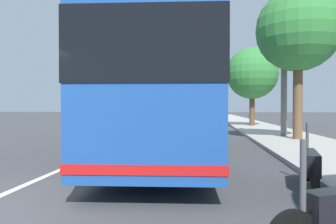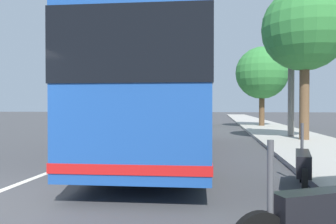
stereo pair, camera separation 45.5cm
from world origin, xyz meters
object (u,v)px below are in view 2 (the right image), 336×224
at_px(coach_bus, 167,93).
at_px(car_side_street, 180,113).
at_px(motorcycle_by_tree, 303,167).
at_px(roadside_tree_far_block, 262,73).
at_px(motorcycle_far_end, 325,217).
at_px(roadside_tree_mid_block, 305,29).
at_px(car_oncoming, 196,117).
at_px(utility_pole, 291,70).

height_order(coach_bus, car_side_street, coach_bus).
relative_size(motorcycle_by_tree, car_side_street, 0.55).
bearing_deg(motorcycle_by_tree, roadside_tree_far_block, 6.91).
xyz_separation_m(motorcycle_far_end, motorcycle_by_tree, (2.90, -0.50, -0.01)).
relative_size(roadside_tree_mid_block, roadside_tree_far_block, 1.10).
xyz_separation_m(coach_bus, car_oncoming, (18.51, 0.27, -1.36)).
xyz_separation_m(motorcycle_far_end, utility_pole, (13.30, -2.47, 2.90)).
height_order(roadside_tree_far_block, utility_pole, utility_pole).
bearing_deg(roadside_tree_mid_block, motorcycle_by_tree, 165.98).
bearing_deg(motorcycle_by_tree, coach_bus, 48.38).
xyz_separation_m(roadside_tree_mid_block, utility_pole, (1.53, 0.24, -1.64)).
relative_size(coach_bus, roadside_tree_mid_block, 1.74).
distance_m(motorcycle_by_tree, car_side_street, 43.92).
bearing_deg(coach_bus, motorcycle_by_tree, -146.92).
distance_m(motorcycle_far_end, roadside_tree_mid_block, 12.90).
height_order(coach_bus, car_oncoming, coach_bus).
xyz_separation_m(coach_bus, motorcycle_far_end, (-7.30, -2.73, -1.58)).
bearing_deg(car_side_street, car_oncoming, 12.23).
bearing_deg(car_side_street, motorcycle_by_tree, 11.21).
height_order(motorcycle_far_end, motorcycle_by_tree, motorcycle_far_end).
distance_m(coach_bus, utility_pole, 8.05).
xyz_separation_m(coach_bus, motorcycle_by_tree, (-4.40, -3.23, -1.58)).
xyz_separation_m(roadside_tree_far_block, utility_pole, (-9.67, -0.15, -0.88)).
height_order(motorcycle_far_end, car_side_street, car_side_street).
xyz_separation_m(car_oncoming, car_side_street, (20.40, 3.82, 0.04)).
distance_m(motorcycle_far_end, car_oncoming, 25.99).
bearing_deg(roadside_tree_mid_block, roadside_tree_far_block, 2.00).
bearing_deg(coach_bus, car_side_street, 2.80).
height_order(car_oncoming, utility_pole, utility_pole).
height_order(car_side_street, roadside_tree_mid_block, roadside_tree_mid_block).
height_order(motorcycle_far_end, car_oncoming, car_oncoming).
distance_m(motorcycle_far_end, utility_pole, 13.84).
xyz_separation_m(car_side_street, roadside_tree_far_block, (-23.24, -9.14, 3.54)).
xyz_separation_m(motorcycle_by_tree, roadside_tree_mid_block, (8.86, -2.21, 4.55)).
relative_size(motorcycle_far_end, roadside_tree_far_block, 0.31).
bearing_deg(motorcycle_far_end, car_side_street, -108.49).
bearing_deg(motorcycle_by_tree, roadside_tree_mid_block, -1.92).
xyz_separation_m(coach_bus, car_side_street, (38.90, 4.09, -1.32)).
height_order(car_oncoming, roadside_tree_mid_block, roadside_tree_mid_block).
relative_size(motorcycle_far_end, car_oncoming, 0.43).
relative_size(coach_bus, motorcycle_far_end, 6.21).
xyz_separation_m(roadside_tree_mid_block, roadside_tree_far_block, (11.20, 0.39, -0.75)).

